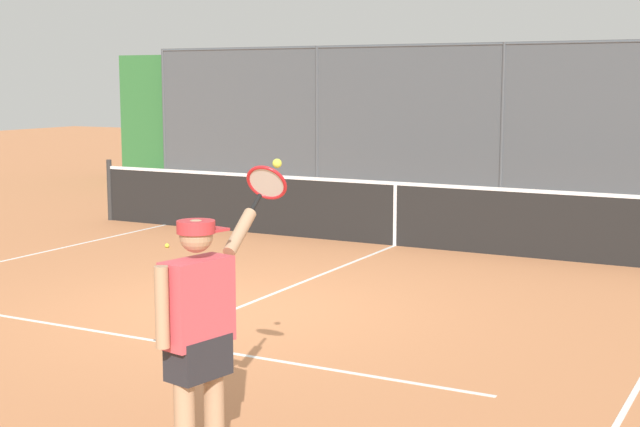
% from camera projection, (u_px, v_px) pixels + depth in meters
% --- Properties ---
extents(ground_plane, '(60.00, 60.00, 0.00)m').
position_uv_depth(ground_plane, '(234.00, 309.00, 9.88)').
color(ground_plane, '#C67A4C').
extents(court_line_markings, '(8.57, 10.47, 0.01)m').
position_uv_depth(court_line_markings, '(134.00, 349.00, 8.41)').
color(court_line_markings, white).
rests_on(court_line_markings, ground).
extents(fence_backdrop, '(19.62, 1.37, 3.19)m').
position_uv_depth(fence_backdrop, '(511.00, 126.00, 18.68)').
color(fence_backdrop, '#474C51').
rests_on(fence_backdrop, ground).
extents(tennis_net, '(11.01, 0.09, 1.07)m').
position_uv_depth(tennis_net, '(395.00, 213.00, 13.63)').
color(tennis_net, '#2D2D2D').
rests_on(tennis_net, ground).
extents(tennis_player, '(0.32, 1.38, 1.90)m').
position_uv_depth(tennis_player, '(200.00, 327.00, 5.65)').
color(tennis_player, black).
rests_on(tennis_player, ground).
extents(tennis_ball_by_sideline, '(0.07, 0.07, 0.07)m').
position_uv_depth(tennis_ball_by_sideline, '(167.00, 246.00, 13.52)').
color(tennis_ball_by_sideline, '#C1D138').
rests_on(tennis_ball_by_sideline, ground).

